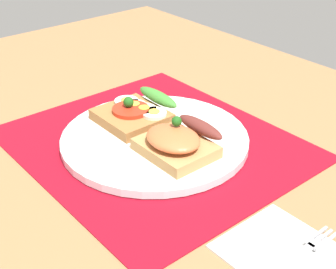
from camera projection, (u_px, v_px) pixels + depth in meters
ground_plane at (155, 153)px, 72.51cm from camera, size 120.00×90.00×3.20cm
placemat at (155, 143)px, 71.64cm from camera, size 39.94×35.28×0.30cm
plate at (155, 139)px, 71.28cm from camera, size 27.23×27.23×1.16cm
sandwich_egg_tomato at (137, 112)px, 74.64cm from camera, size 9.91×10.61×3.85cm
sandwich_salmon at (178, 141)px, 66.10cm from camera, size 9.86×9.62×5.05cm
napkin at (293, 259)px, 51.03cm from camera, size 14.61×11.18×0.60cm
fork at (298, 255)px, 50.84cm from camera, size 1.62×12.93×0.32cm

